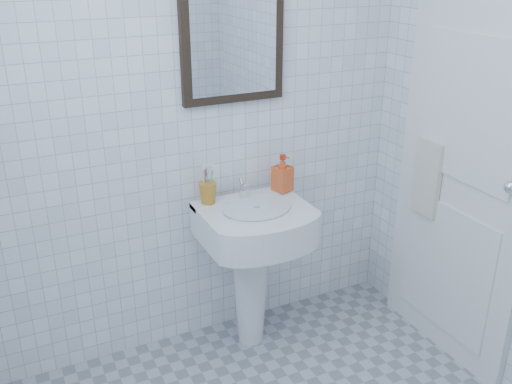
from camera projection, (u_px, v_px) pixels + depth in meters
wall_back at (191, 103)px, 2.62m from camera, size 2.20×0.02×2.50m
washbasin at (252, 252)px, 2.80m from camera, size 0.52×0.38×0.79m
faucet at (244, 190)px, 2.76m from camera, size 0.04×0.09×0.11m
toothbrush_cup at (208, 193)px, 2.70m from camera, size 0.11×0.11×0.10m
soap_dispenser at (283, 173)px, 2.83m from camera, size 0.11×0.11×0.19m
wall_mirror at (233, 34)px, 2.57m from camera, size 0.50×0.04×0.62m
bathroom_door at (464, 163)px, 2.61m from camera, size 0.04×0.80×2.00m
towel_ring at (435, 142)px, 2.73m from camera, size 0.01×0.18×0.18m
hand_towel at (427, 178)px, 2.79m from camera, size 0.03×0.16×0.38m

